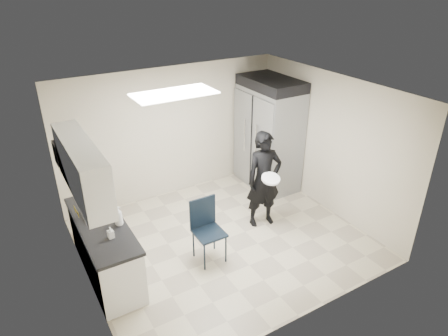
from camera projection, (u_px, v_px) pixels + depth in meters
floor at (224, 239)px, 6.89m from camera, size 4.50×4.50×0.00m
ceiling at (224, 92)px, 5.73m from camera, size 4.50×4.50×0.00m
back_wall at (172, 133)px, 7.84m from camera, size 4.50×0.00×4.50m
left_wall at (78, 212)px, 5.28m from camera, size 0.00×4.00×4.00m
right_wall at (329, 144)px, 7.34m from camera, size 0.00×4.00×4.00m
ceiling_panel at (174, 94)px, 5.77m from camera, size 1.20×0.60×0.02m
lower_counter at (105, 250)px, 5.96m from camera, size 0.60×1.90×0.86m
countertop at (101, 224)px, 5.76m from camera, size 0.64×1.95×0.05m
sink at (98, 216)px, 5.96m from camera, size 0.42×0.40×0.14m
faucet at (83, 212)px, 5.80m from camera, size 0.02×0.02×0.24m
upper_cabinets at (82, 168)px, 5.28m from camera, size 0.35×1.80×0.75m
towel_dispenser at (62, 152)px, 6.22m from camera, size 0.22×0.30×0.35m
notice_sticker_left at (78, 214)px, 5.39m from camera, size 0.00×0.12×0.07m
notice_sticker_right at (75, 209)px, 5.57m from camera, size 0.00×0.12×0.07m
commercial_fridge at (268, 138)px, 8.24m from camera, size 0.80×1.35×2.10m
fridge_compressor at (271, 83)px, 7.72m from camera, size 0.80×1.35×0.20m
folding_chair at (209, 233)px, 6.21m from camera, size 0.45×0.45×1.00m
man_tuxedo at (264, 180)px, 6.97m from camera, size 0.71×0.54×1.77m
bucket_lid at (271, 179)px, 6.70m from camera, size 0.37×0.37×0.04m
soap_bottle_a at (118, 216)px, 5.64m from camera, size 0.16×0.16×0.30m
soap_bottle_b at (111, 233)px, 5.39m from camera, size 0.08×0.09×0.17m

